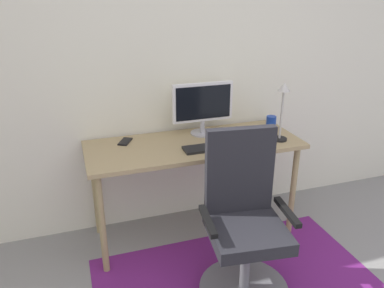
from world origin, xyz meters
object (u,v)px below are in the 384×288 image
at_px(desk, 194,153).
at_px(office_chair, 244,235).
at_px(keyboard, 214,147).
at_px(desk_lamp, 283,104).
at_px(monitor, 203,105).
at_px(computer_mouse, 250,141).
at_px(coffee_cup, 271,122).
at_px(cell_phone, 125,142).

relative_size(desk, office_chair, 1.47).
distance_m(keyboard, desk_lamp, 0.58).
height_order(monitor, desk_lamp, desk_lamp).
relative_size(keyboard, office_chair, 0.41).
distance_m(computer_mouse, office_chair, 0.71).
bearing_deg(desk, computer_mouse, -19.47).
bearing_deg(computer_mouse, desk, 160.53).
height_order(computer_mouse, office_chair, office_chair).
height_order(keyboard, office_chair, office_chair).
relative_size(coffee_cup, cell_phone, 0.68).
height_order(desk, desk_lamp, desk_lamp).
bearing_deg(office_chair, monitor, 95.28).
relative_size(computer_mouse, office_chair, 0.10).
xyz_separation_m(monitor, office_chair, (-0.02, -0.82, -0.59)).
bearing_deg(desk_lamp, keyboard, 179.31).
height_order(monitor, coffee_cup, monitor).
xyz_separation_m(keyboard, cell_phone, (-0.57, 0.31, -0.00)).
bearing_deg(computer_mouse, monitor, 132.17).
height_order(coffee_cup, office_chair, office_chair).
distance_m(computer_mouse, coffee_cup, 0.39).
bearing_deg(keyboard, cell_phone, 151.73).
height_order(desk, cell_phone, cell_phone).
bearing_deg(desk_lamp, coffee_cup, 74.31).
bearing_deg(keyboard, coffee_cup, 23.22).
distance_m(keyboard, office_chair, 0.65).
distance_m(desk, cell_phone, 0.51).
bearing_deg(coffee_cup, keyboard, -156.78).
bearing_deg(cell_phone, monitor, 26.54).
xyz_separation_m(desk_lamp, office_chair, (-0.52, -0.53, -0.63)).
relative_size(desk, computer_mouse, 14.84).
height_order(keyboard, coffee_cup, coffee_cup).
bearing_deg(keyboard, computer_mouse, 0.63).
height_order(keyboard, desk_lamp, desk_lamp).
relative_size(desk, desk_lamp, 3.62).
distance_m(coffee_cup, cell_phone, 1.15).
height_order(desk, coffee_cup, coffee_cup).
xyz_separation_m(coffee_cup, desk_lamp, (-0.07, -0.26, 0.23)).
height_order(computer_mouse, coffee_cup, coffee_cup).
xyz_separation_m(computer_mouse, office_chair, (-0.29, -0.53, -0.38)).
distance_m(cell_phone, office_chair, 1.07).
bearing_deg(cell_phone, office_chair, -28.21).
relative_size(keyboard, cell_phone, 3.07).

